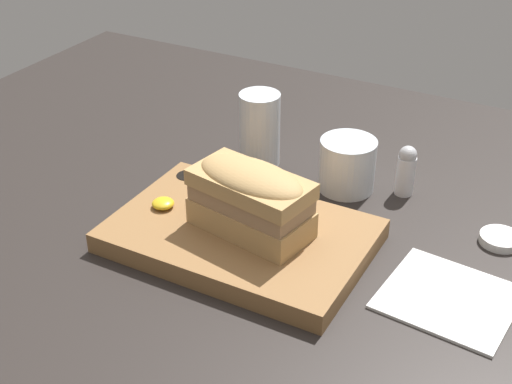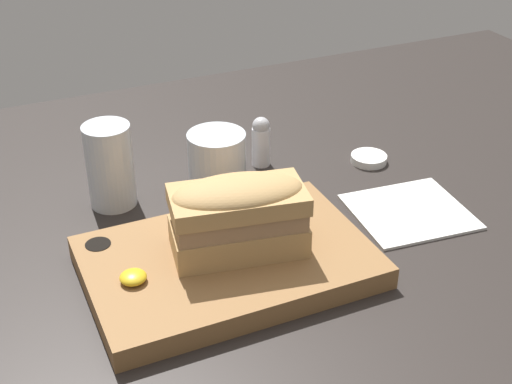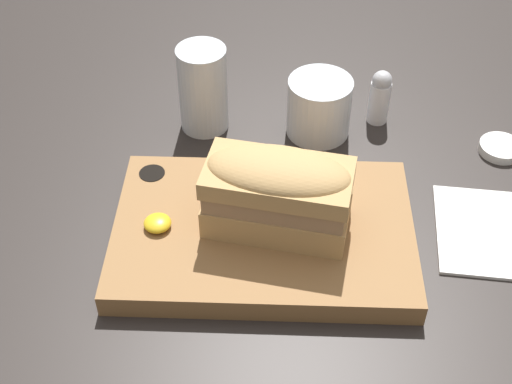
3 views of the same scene
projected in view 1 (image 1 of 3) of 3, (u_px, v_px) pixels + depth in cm
name	position (u px, v px, depth cm)	size (l,w,h in cm)	color
dining_table	(324.00, 247.00, 93.48)	(157.13, 106.54, 2.00)	#282321
serving_board	(240.00, 235.00, 91.69)	(32.54, 21.54, 2.80)	olive
sandwich	(251.00, 196.00, 87.89)	(16.28, 10.23, 9.15)	tan
mustard_dollop	(163.00, 203.00, 94.64)	(2.98, 2.98, 1.19)	gold
water_glass	(260.00, 134.00, 108.55)	(6.26, 6.26, 11.50)	silver
wine_glass	(347.00, 167.00, 102.75)	(8.16, 8.16, 7.72)	silver
napkin	(449.00, 298.00, 82.80)	(15.89, 14.84, 0.40)	white
salt_shaker	(406.00, 170.00, 101.23)	(2.69, 2.69, 7.61)	white
condiment_dish	(500.00, 239.00, 92.35)	(5.37, 5.37, 1.13)	white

